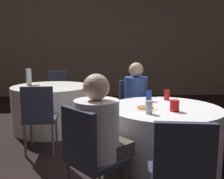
{
  "coord_description": "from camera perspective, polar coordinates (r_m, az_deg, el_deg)",
  "views": [
    {
      "loc": [
        -0.72,
        -2.57,
        1.31
      ],
      "look_at": [
        -0.57,
        0.51,
        0.83
      ],
      "focal_mm": 40.0,
      "sensor_mm": 36.0,
      "label": 1
    }
  ],
  "objects": [
    {
      "name": "person_blue_shirt",
      "position": [
        3.45,
        5.83,
        -3.42
      ],
      "size": [
        0.36,
        0.5,
        1.15
      ],
      "rotation": [
        0.0,
        0.0,
        -2.96
      ],
      "color": "#4C4238",
      "rests_on": "ground_plane"
    },
    {
      "name": "wall_back",
      "position": [
        7.24,
        2.97,
        9.61
      ],
      "size": [
        16.0,
        0.06,
        2.8
      ],
      "color": "gray",
      "rests_on": "ground_plane"
    },
    {
      "name": "chair_near_north",
      "position": [
        3.61,
        4.96,
        -3.55
      ],
      "size": [
        0.47,
        0.47,
        0.89
      ],
      "rotation": [
        0.0,
        0.0,
        -2.96
      ],
      "color": "#2D3347",
      "rests_on": "ground_plane"
    },
    {
      "name": "table_near",
      "position": [
        2.76,
        11.57,
        -11.35
      ],
      "size": [
        1.19,
        1.19,
        0.73
      ],
      "color": "silver",
      "rests_on": "ground_plane"
    },
    {
      "name": "chair_near_southwest",
      "position": [
        2.01,
        -5.53,
        -13.86
      ],
      "size": [
        0.56,
        0.56,
        0.89
      ],
      "rotation": [
        0.0,
        0.0,
        -0.86
      ],
      "color": "#2D3347",
      "rests_on": "ground_plane"
    },
    {
      "name": "bottle_far",
      "position": [
        4.46,
        -18.51,
        2.75
      ],
      "size": [
        0.09,
        0.09,
        0.28
      ],
      "color": "silver",
      "rests_on": "table_far"
    },
    {
      "name": "chair_far_north",
      "position": [
        5.33,
        -12.4,
        0.32
      ],
      "size": [
        0.43,
        0.43,
        0.89
      ],
      "rotation": [
        0.0,
        0.0,
        -3.06
      ],
      "color": "#2D3347",
      "rests_on": "ground_plane"
    },
    {
      "name": "cup_far",
      "position": [
        3.82,
        -16.81,
        0.46
      ],
      "size": [
        0.08,
        0.08,
        0.09
      ],
      "color": "white",
      "rests_on": "table_far"
    },
    {
      "name": "soda_can_silver",
      "position": [
        2.35,
        8.43,
        -4.03
      ],
      "size": [
        0.07,
        0.07,
        0.12
      ],
      "color": "silver",
      "rests_on": "table_near"
    },
    {
      "name": "chair_near_south",
      "position": [
        1.78,
        15.44,
        -17.35
      ],
      "size": [
        0.45,
        0.45,
        0.89
      ],
      "rotation": [
        0.0,
        0.0,
        -0.14
      ],
      "color": "#2D3347",
      "rests_on": "ground_plane"
    },
    {
      "name": "ground_plane",
      "position": [
        2.97,
        12.1,
        -17.5
      ],
      "size": [
        16.0,
        16.0,
        0.0
      ],
      "primitive_type": "plane",
      "color": "black"
    },
    {
      "name": "soda_can_blue",
      "position": [
        2.93,
        8.42,
        -1.44
      ],
      "size": [
        0.07,
        0.07,
        0.12
      ],
      "color": "#1E38A5",
      "rests_on": "table_near"
    },
    {
      "name": "cup_near",
      "position": [
        2.49,
        14.18,
        -3.61
      ],
      "size": [
        0.09,
        0.09,
        0.11
      ],
      "color": "red",
      "rests_on": "table_near"
    },
    {
      "name": "soda_can_red",
      "position": [
        3.03,
        12.42,
        -1.21
      ],
      "size": [
        0.07,
        0.07,
        0.12
      ],
      "color": "red",
      "rests_on": "table_near"
    },
    {
      "name": "pizza_plate_near",
      "position": [
        2.55,
        7.63,
        -4.21
      ],
      "size": [
        0.25,
        0.25,
        0.02
      ],
      "color": "white",
      "rests_on": "table_near"
    },
    {
      "name": "person_white_shirt",
      "position": [
        2.09,
        -2.07,
        -11.44
      ],
      "size": [
        0.5,
        0.49,
        1.14
      ],
      "rotation": [
        0.0,
        0.0,
        -0.86
      ],
      "color": "#4C4238",
      "rests_on": "ground_plane"
    },
    {
      "name": "chair_far_south",
      "position": [
        3.27,
        -16.32,
        -5.22
      ],
      "size": [
        0.42,
        0.42,
        0.89
      ],
      "rotation": [
        0.0,
        0.0,
        0.04
      ],
      "color": "#2D3347",
      "rests_on": "ground_plane"
    },
    {
      "name": "table_far",
      "position": [
        4.32,
        -13.53,
        -4.0
      ],
      "size": [
        1.29,
        1.29,
        0.73
      ],
      "color": "white",
      "rests_on": "ground_plane"
    }
  ]
}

